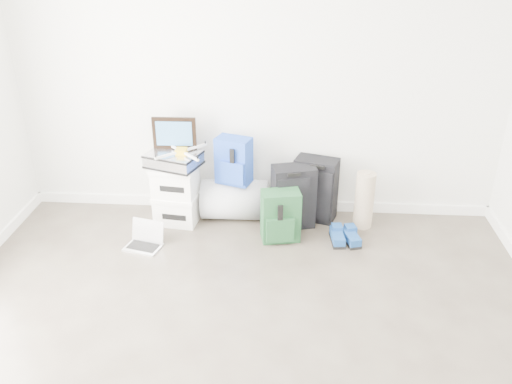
# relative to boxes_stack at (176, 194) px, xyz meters

# --- Properties ---
(room_envelope) EXTENTS (4.52, 5.02, 2.71)m
(room_envelope) POSITION_rel_boxes_stack_xyz_m (0.75, -2.16, 1.43)
(room_envelope) COLOR silver
(room_envelope) RESTS_ON ground
(boxes_stack) EXTENTS (0.44, 0.37, 0.58)m
(boxes_stack) POSITION_rel_boxes_stack_xyz_m (0.00, 0.00, 0.00)
(boxes_stack) COLOR white
(boxes_stack) RESTS_ON ground
(briefcase) EXTENTS (0.54, 0.46, 0.13)m
(briefcase) POSITION_rel_boxes_stack_xyz_m (0.00, 0.00, 0.35)
(briefcase) COLOR #B2B2B7
(briefcase) RESTS_ON boxes_stack
(painting) EXTENTS (0.40, 0.03, 0.30)m
(painting) POSITION_rel_boxes_stack_xyz_m (-0.00, 0.10, 0.57)
(painting) COLOR black
(painting) RESTS_ON briefcase
(drone) EXTENTS (0.41, 0.41, 0.05)m
(drone) POSITION_rel_boxes_stack_xyz_m (0.08, -0.02, 0.44)
(drone) COLOR yellow
(drone) RESTS_ON briefcase
(duffel_bag) EXTENTS (0.63, 0.40, 0.39)m
(duffel_bag) POSITION_rel_boxes_stack_xyz_m (0.54, 0.11, -0.10)
(duffel_bag) COLOR #9A9EA3
(duffel_bag) RESTS_ON ground
(blue_backpack) EXTENTS (0.36, 0.31, 0.44)m
(blue_backpack) POSITION_rel_boxes_stack_xyz_m (0.54, 0.08, 0.31)
(blue_backpack) COLOR #173299
(blue_backpack) RESTS_ON duffel_bag
(large_suitcase) EXTENTS (0.43, 0.33, 0.60)m
(large_suitcase) POSITION_rel_boxes_stack_xyz_m (1.10, -0.00, 0.01)
(large_suitcase) COLOR black
(large_suitcase) RESTS_ON ground
(green_backpack) EXTENTS (0.37, 0.30, 0.47)m
(green_backpack) POSITION_rel_boxes_stack_xyz_m (0.99, -0.27, -0.06)
(green_backpack) COLOR #13361A
(green_backpack) RESTS_ON ground
(carry_on) EXTENTS (0.44, 0.35, 0.61)m
(carry_on) POSITION_rel_boxes_stack_xyz_m (1.31, 0.15, 0.02)
(carry_on) COLOR black
(carry_on) RESTS_ON ground
(shoes) EXTENTS (0.28, 0.29, 0.09)m
(shoes) POSITION_rel_boxes_stack_xyz_m (1.56, -0.27, -0.25)
(shoes) COLOR black
(shoes) RESTS_ON ground
(rolled_rug) EXTENTS (0.18, 0.18, 0.54)m
(rolled_rug) POSITION_rel_boxes_stack_xyz_m (1.75, 0.03, -0.02)
(rolled_rug) COLOR gray
(rolled_rug) RESTS_ON ground
(laptop) EXTENTS (0.35, 0.29, 0.22)m
(laptop) POSITION_rel_boxes_stack_xyz_m (-0.20, -0.45, -0.24)
(laptop) COLOR silver
(laptop) RESTS_ON ground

